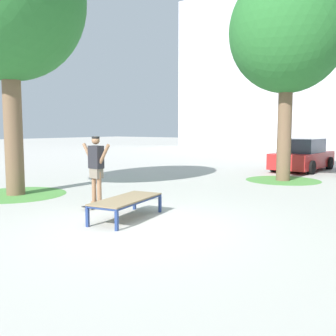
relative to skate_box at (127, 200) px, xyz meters
The scene contains 9 objects.
ground_plane 0.87m from the skate_box, 32.08° to the right, with size 120.00×120.00×0.00m, color #B7B5AD.
skate_box is the anchor object (origin of this frame).
skateboard 1.47m from the skate_box, 164.40° to the left, with size 0.24×0.81×0.09m.
skater 1.58m from the skate_box, 164.33° to the left, with size 1.00×0.29×1.69m.
tree_near_left 7.09m from the skate_box, behind, with size 4.43×4.43×8.00m.
grass_patch_near_left 4.81m from the skate_box, behind, with size 2.94×2.94×0.01m, color #519342.
tree_mid_back 9.61m from the skate_box, 86.82° to the left, with size 4.27×4.27×7.76m.
grass_patch_mid_back 8.18m from the skate_box, 86.82° to the left, with size 2.79×2.79×0.01m, color #519342.
car_red 12.04m from the skate_box, 90.42° to the left, with size 2.02×4.25×1.50m.
Camera 1 is at (5.05, -5.59, 1.99)m, focal length 40.85 mm.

